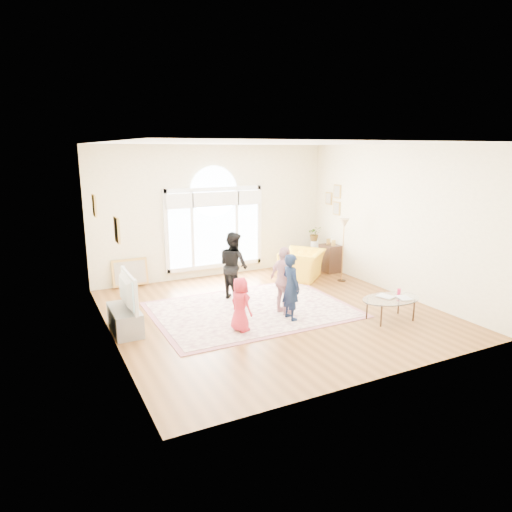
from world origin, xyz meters
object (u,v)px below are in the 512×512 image
area_rug (252,309)px  tv_console (125,320)px  coffee_table (391,299)px  television (123,291)px  armchair (302,265)px

area_rug → tv_console: size_ratio=3.60×
area_rug → tv_console: (-2.44, 0.03, 0.20)m
tv_console → coffee_table: 4.80m
television → tv_console: bearing=180.0°
area_rug → tv_console: bearing=179.3°
tv_console → area_rug: bearing=-0.7°
area_rug → television: 2.54m
armchair → tv_console: bearing=-23.7°
area_rug → armchair: size_ratio=3.35×
television → coffee_table: (4.49, -1.66, -0.33)m
area_rug → television: bearing=179.3°
tv_console → armchair: bearing=17.4°
coffee_table → tv_console: bearing=163.7°
tv_console → television: (0.01, -0.00, 0.52)m
tv_console → coffee_table: (4.50, -1.66, 0.19)m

